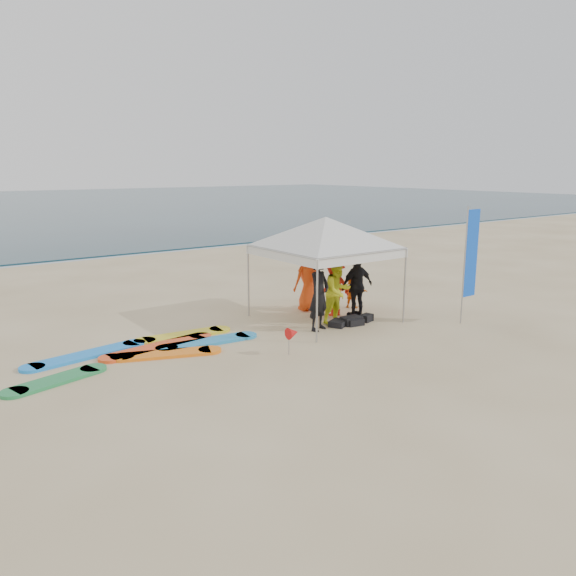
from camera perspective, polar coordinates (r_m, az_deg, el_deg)
The scene contains 13 objects.
ground at distance 12.90m, azimuth 7.37°, elevation -7.12°, with size 120.00×120.00×0.00m, color beige.
shoreline_foam at distance 28.57m, azimuth -18.66°, elevation 3.01°, with size 160.00×1.20×0.01m, color silver.
person_black_a at distance 14.76m, azimuth 3.18°, elevation -0.61°, with size 0.71×0.47×1.96m, color black.
person_yellow at distance 15.46m, azimuth 5.08°, elevation -0.33°, with size 0.88×0.68×1.81m, color #CAD11D.
person_orange_a at distance 16.31m, azimuth 4.72°, elevation 0.04°, with size 1.06×0.61×1.65m, color red.
person_black_b at distance 16.21m, azimuth 7.02°, elevation 0.22°, with size 1.06×0.44×1.81m, color black.
person_orange_b at distance 16.86m, azimuth 2.11°, elevation 0.90°, with size 0.93×0.60×1.90m, color #E54614.
person_seated at distance 17.32m, azimuth 6.52°, elevation -0.40°, with size 0.92×0.29×0.99m, color orange.
canopy_tent at distance 15.54m, azimuth 3.87°, elevation 7.19°, with size 4.41×4.41×3.32m.
feather_flag at distance 16.12m, azimuth 18.05°, elevation 3.21°, with size 0.55×0.04×3.22m.
marker_pennant at distance 12.98m, azimuth 0.51°, elevation -4.60°, with size 0.28×0.28×0.64m.
gear_pile at distance 15.54m, azimuth 6.43°, elevation -3.36°, with size 1.48×0.68×0.22m.
surfboard_spread at distance 13.63m, azimuth -14.10°, elevation -6.17°, with size 5.64×2.15×0.07m.
Camera 1 is at (-8.46, -8.76, 4.24)m, focal length 35.00 mm.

